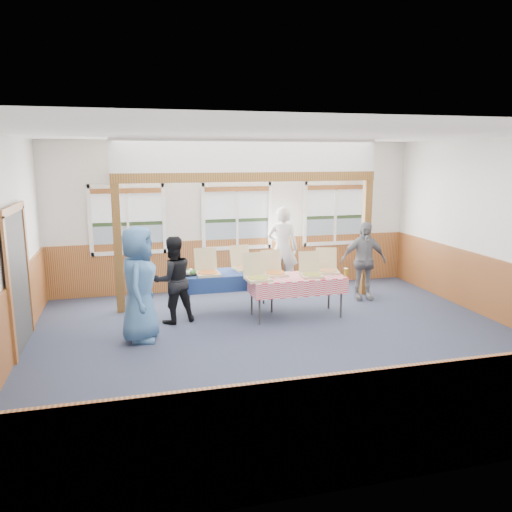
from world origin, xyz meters
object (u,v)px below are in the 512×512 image
at_px(table_right, 296,279).
at_px(man_blue, 139,284).
at_px(person_grey, 363,261).
at_px(woman_black, 173,280).
at_px(table_left, 228,275).
at_px(woman_white, 283,248).

height_order(table_right, man_blue, man_blue).
distance_m(table_right, person_grey, 1.85).
distance_m(table_right, woman_black, 2.20).
relative_size(table_left, person_grey, 1.18).
bearing_deg(person_grey, man_blue, -157.89).
bearing_deg(table_left, woman_white, 17.68).
bearing_deg(man_blue, woman_black, -27.30).
height_order(woman_black, man_blue, man_blue).
distance_m(woman_black, man_blue, 0.97).
relative_size(woman_black, person_grey, 0.96).
distance_m(woman_white, woman_black, 3.02).
relative_size(woman_white, man_blue, 1.00).
bearing_deg(woman_black, table_right, 158.89).
bearing_deg(man_blue, person_grey, -63.67).
bearing_deg(man_blue, table_left, -44.61).
relative_size(table_right, person_grey, 1.16).
xyz_separation_m(table_left, man_blue, (-1.65, -1.14, 0.22)).
relative_size(man_blue, person_grey, 1.14).
bearing_deg(table_right, woman_black, -168.70).
bearing_deg(table_right, person_grey, 41.24).
distance_m(table_left, woman_black, 1.13).
relative_size(table_left, woman_white, 1.03).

